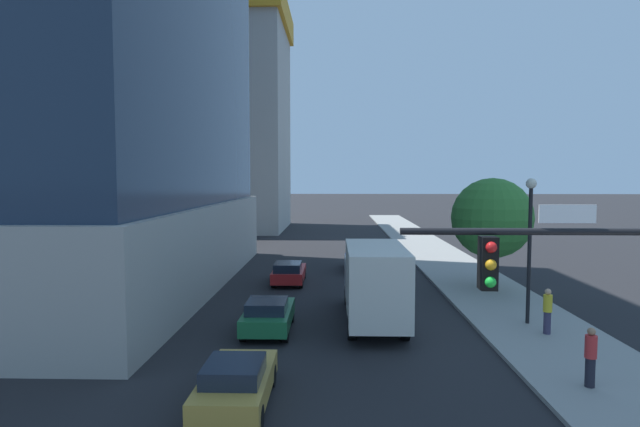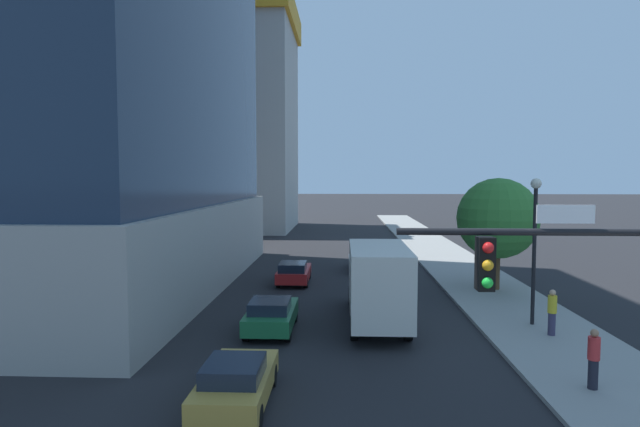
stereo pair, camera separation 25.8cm
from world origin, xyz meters
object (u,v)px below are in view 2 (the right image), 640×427
object	(u,v)px
street_tree	(498,218)
pedestrian_yellow_shirt	(552,312)
car_gold	(236,382)
construction_building	(230,107)
street_lamp	(535,230)
car_green	(271,314)
car_blue	(365,260)
pedestrian_red_shirt	(594,358)
box_truck	(377,281)
traffic_light_pole	(572,296)
car_red	(294,272)

from	to	relation	value
street_tree	pedestrian_yellow_shirt	world-z (taller)	street_tree
car_gold	construction_building	bearing A→B (deg)	102.49
street_lamp	car_green	size ratio (longest dim) A/B	1.53
car_blue	car_gold	bearing A→B (deg)	-101.81
car_green	pedestrian_red_shirt	world-z (taller)	pedestrian_red_shirt
construction_building	car_blue	xyz separation A→B (m)	(15.41, -28.56, -14.35)
street_tree	car_blue	xyz separation A→B (m)	(-7.00, 6.27, -3.38)
car_green	construction_building	bearing A→B (deg)	104.43
pedestrian_red_shirt	pedestrian_yellow_shirt	distance (m)	5.25
construction_building	car_green	xyz separation A→B (m)	(11.00, -42.74, -14.33)
car_blue	pedestrian_red_shirt	world-z (taller)	pedestrian_red_shirt
construction_building	car_green	world-z (taller)	construction_building
car_gold	pedestrian_yellow_shirt	size ratio (longest dim) A/B	2.24
car_green	box_truck	bearing A→B (deg)	16.74
car_green	pedestrian_yellow_shirt	distance (m)	11.11
street_tree	car_blue	bearing A→B (deg)	138.13
traffic_light_pole	car_blue	size ratio (longest dim) A/B	1.29
car_red	car_blue	distance (m)	6.35
traffic_light_pole	street_tree	size ratio (longest dim) A/B	0.91
construction_building	box_truck	world-z (taller)	construction_building
car_green	pedestrian_yellow_shirt	bearing A→B (deg)	-2.29
street_lamp	traffic_light_pole	bearing A→B (deg)	-106.94
construction_building	car_blue	size ratio (longest dim) A/B	8.02
street_lamp	car_gold	distance (m)	13.92
car_red	pedestrian_yellow_shirt	size ratio (longest dim) A/B	2.24
traffic_light_pole	box_truck	bearing A→B (deg)	104.12
car_red	box_truck	xyz separation A→B (m)	(4.41, -8.28, 1.19)
traffic_light_pole	car_blue	world-z (taller)	traffic_light_pole
street_tree	car_red	world-z (taller)	street_tree
construction_building	pedestrian_red_shirt	size ratio (longest dim) A/B	19.63
construction_building	street_tree	xyz separation A→B (m)	(22.41, -34.83, -10.97)
traffic_light_pole	car_gold	bearing A→B (deg)	154.22
car_red	street_lamp	bearing A→B (deg)	-38.17
street_lamp	box_truck	xyz separation A→B (m)	(-6.48, 0.28, -2.26)
street_lamp	car_green	distance (m)	11.46
car_red	traffic_light_pole	bearing A→B (deg)	-69.83
pedestrian_yellow_shirt	construction_building	bearing A→B (deg)	117.10
street_tree	car_red	distance (m)	12.02
car_blue	box_truck	size ratio (longest dim) A/B	0.54
traffic_light_pole	car_red	distance (m)	21.65
street_lamp	car_gold	size ratio (longest dim) A/B	1.52
construction_building	pedestrian_yellow_shirt	world-z (taller)	construction_building
car_green	box_truck	distance (m)	4.75
car_green	car_blue	xyz separation A→B (m)	(4.41, 14.18, -0.01)
car_gold	box_truck	size ratio (longest dim) A/B	0.50
street_lamp	car_red	xyz separation A→B (m)	(-10.89, 8.56, -3.45)
car_red	pedestrian_yellow_shirt	world-z (taller)	pedestrian_yellow_shirt
traffic_light_pole	box_truck	xyz separation A→B (m)	(-2.97, 11.80, -2.12)
street_tree	box_truck	size ratio (longest dim) A/B	0.77
car_red	pedestrian_red_shirt	xyz separation A→B (m)	(10.21, -15.22, 0.37)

